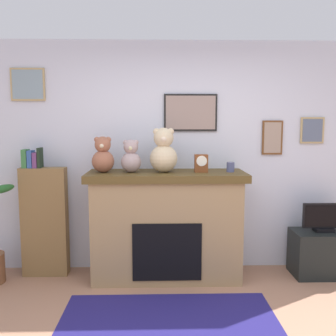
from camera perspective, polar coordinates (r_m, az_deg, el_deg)
name	(u,v)px	position (r m, az deg, el deg)	size (l,w,h in m)	color
back_wall	(181,156)	(4.41, 1.98, 1.78)	(5.20, 0.15, 2.60)	silver
fireplace	(166,225)	(4.18, -0.24, -8.47)	(1.69, 0.64, 1.17)	#987B54
bookshelf	(44,219)	(4.44, -18.07, -7.28)	(0.49, 0.16, 1.42)	brown
tv_stand	(322,253)	(4.65, 22.14, -11.76)	(0.66, 0.40, 0.50)	black
television	(324,218)	(4.54, 22.38, -7.01)	(0.48, 0.14, 0.32)	black
area_rug	(169,322)	(3.50, 0.15, -22.03)	(1.89, 1.04, 0.01)	navy
candle_jar	(230,167)	(4.12, 9.35, 0.13)	(0.08, 0.08, 0.10)	#4C517A
mantel_clock	(201,163)	(4.06, 4.99, 0.72)	(0.14, 0.10, 0.19)	brown
teddy_bear_tan	(103,156)	(4.07, -9.73, 1.74)	(0.24, 0.24, 0.38)	#975B44
teddy_bear_cream	(131,158)	(4.04, -5.57, 1.56)	(0.22, 0.22, 0.35)	#A89193
teddy_bear_brown	(164,152)	(4.03, -0.66, 2.37)	(0.29, 0.29, 0.47)	beige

